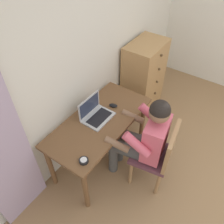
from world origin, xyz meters
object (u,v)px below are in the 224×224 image
Objects in this scene: desk at (100,126)px; desk_clock at (84,161)px; dresser at (143,77)px; person_seated at (144,137)px; laptop at (95,113)px; computer_mouse at (113,105)px; chair at (158,153)px.

desk is 14.44× the size of desk_clock.
dresser is 0.89× the size of person_seated.
desk_clock is at bearing -169.91° from dresser.
person_seated is 13.41× the size of desk_clock.
laptop is 3.82× the size of desk_clock.
dresser is 3.13× the size of laptop.
dresser is 0.98m from computer_mouse.
desk_clock is (-1.74, -0.31, 0.19)m from dresser.
dresser reaches higher than computer_mouse.
desk_clock is at bearing 142.46° from chair.
desk_clock is at bearing -153.00° from laptop.
person_seated is 3.51× the size of laptop.
desk is at bearing 164.61° from computer_mouse.
person_seated reaches higher than laptop.
chair is 8.89× the size of computer_mouse.
dresser is at bearing 4.97° from desk.
chair reaches higher than desk.
dresser is 1.21× the size of chair.
laptop is (-0.10, 0.76, 0.26)m from chair.
desk_clock is (-0.78, -0.20, -0.00)m from computer_mouse.
laptop is (0.02, 0.07, 0.15)m from desk.
desk is 0.71m from chair.
chair is 0.83m from desk_clock.
dresser is at bearing 35.58° from chair.
computer_mouse is (-0.96, -0.11, 0.19)m from dresser.
chair is 2.58× the size of laptop.
chair is at bearing -80.22° from desk.
desk_clock is at bearing -158.38° from desk.
dresser is at bearing 28.33° from person_seated.
chair is at bearing -82.49° from laptop.
computer_mouse is (0.27, -0.00, 0.12)m from desk.
computer_mouse is at bearing 70.38° from person_seated.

